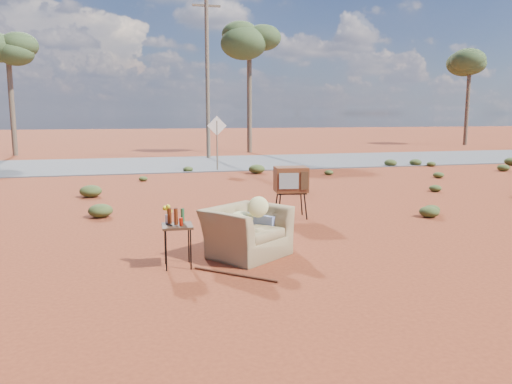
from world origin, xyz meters
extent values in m
plane|color=maroon|center=(0.00, 0.00, 0.00)|extent=(140.00, 140.00, 0.00)
cube|color=#565659|center=(0.00, 15.00, 0.02)|extent=(140.00, 7.00, 0.04)
imported|color=olive|center=(-0.14, -0.16, 0.53)|extent=(1.45, 1.35, 1.06)
ellipsoid|color=#D2CF80|center=(-0.22, -0.15, 0.62)|extent=(0.38, 0.38, 0.23)
ellipsoid|color=#D2CF80|center=(0.02, -0.29, 0.82)|extent=(0.34, 0.17, 0.34)
cube|color=navy|center=(0.25, 0.26, 0.31)|extent=(0.87, 0.94, 0.62)
cube|color=black|center=(1.49, 2.51, 0.57)|extent=(0.68, 0.56, 0.03)
cylinder|color=black|center=(1.17, 2.33, 0.28)|extent=(0.03, 0.03, 0.57)
cylinder|color=black|center=(1.74, 2.25, 0.28)|extent=(0.03, 0.03, 0.57)
cylinder|color=black|center=(1.23, 2.77, 0.28)|extent=(0.03, 0.03, 0.57)
cylinder|color=black|center=(1.80, 2.69, 0.28)|extent=(0.03, 0.03, 0.57)
cube|color=brown|center=(1.49, 2.51, 0.86)|extent=(0.77, 0.63, 0.55)
cube|color=gray|center=(1.35, 2.24, 0.86)|extent=(0.42, 0.08, 0.34)
cube|color=#472D19|center=(1.69, 2.19, 0.86)|extent=(0.16, 0.04, 0.39)
cube|color=#362113|center=(-1.27, -0.48, 0.63)|extent=(0.46, 0.46, 0.04)
cylinder|color=black|center=(-1.46, -0.66, 0.31)|extent=(0.02, 0.02, 0.63)
cylinder|color=black|center=(-1.10, -0.67, 0.31)|extent=(0.02, 0.02, 0.63)
cylinder|color=black|center=(-1.45, -0.30, 0.31)|extent=(0.02, 0.02, 0.63)
cylinder|color=black|center=(-1.09, -0.31, 0.31)|extent=(0.02, 0.02, 0.63)
cylinder|color=#481C0C|center=(-1.38, -0.44, 0.76)|extent=(0.06, 0.06, 0.23)
cylinder|color=#481C0C|center=(-1.29, -0.55, 0.77)|extent=(0.06, 0.06, 0.25)
cylinder|color=#23522B|center=(-1.18, -0.40, 0.75)|extent=(0.05, 0.05, 0.21)
cylinder|color=#AC1F0D|center=(-1.22, -0.57, 0.70)|extent=(0.06, 0.06, 0.12)
cylinder|color=silver|center=(-1.40, -0.34, 0.71)|extent=(0.07, 0.07, 0.13)
ellipsoid|color=yellow|center=(-1.40, -0.34, 0.86)|extent=(0.14, 0.14, 0.11)
cylinder|color=#522315|center=(-0.53, -1.12, 0.02)|extent=(1.04, 0.93, 0.04)
cylinder|color=brown|center=(1.50, 12.00, 1.00)|extent=(0.06, 0.06, 2.00)
cube|color=silver|center=(1.50, 12.00, 1.80)|extent=(0.78, 0.04, 0.78)
cylinder|color=brown|center=(-8.00, 22.00, 3.00)|extent=(0.28, 0.28, 6.00)
ellipsoid|color=#41592E|center=(-8.00, 22.00, 5.50)|extent=(3.20, 3.20, 2.20)
cylinder|color=brown|center=(5.00, 21.00, 3.50)|extent=(0.28, 0.28, 7.00)
ellipsoid|color=#41592E|center=(5.00, 21.00, 6.50)|extent=(3.20, 3.20, 2.20)
cylinder|color=brown|center=(22.00, 24.00, 3.25)|extent=(0.28, 0.28, 6.50)
ellipsoid|color=#41592E|center=(22.00, 24.00, 6.00)|extent=(3.20, 3.20, 2.20)
cylinder|color=brown|center=(2.00, 17.50, 4.00)|extent=(0.20, 0.20, 8.00)
cube|color=brown|center=(2.00, 17.50, 7.50)|extent=(1.40, 0.10, 0.10)
ellipsoid|color=#404E22|center=(4.50, 1.80, 0.12)|extent=(0.44, 0.44, 0.24)
ellipsoid|color=#404E22|center=(-3.00, 6.50, 0.17)|extent=(0.60, 0.60, 0.33)
ellipsoid|color=#404E22|center=(6.80, 5.00, 0.10)|extent=(0.36, 0.36, 0.20)
ellipsoid|color=#404E22|center=(3.20, 8.00, 0.11)|extent=(0.40, 0.40, 0.22)
ellipsoid|color=#404E22|center=(-1.50, 9.50, 0.08)|extent=(0.30, 0.30, 0.17)
camera|label=1|loc=(-1.92, -7.80, 2.28)|focal=35.00mm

